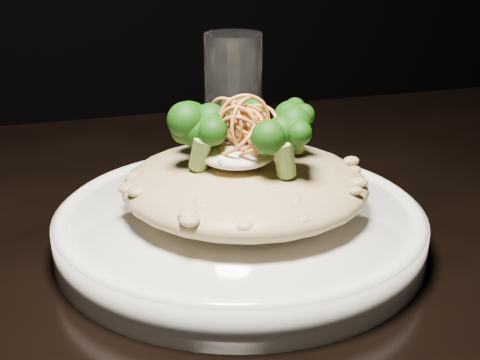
{
  "coord_description": "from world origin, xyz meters",
  "views": [
    {
      "loc": [
        -0.22,
        -0.44,
        0.99
      ],
      "look_at": [
        -0.08,
        0.01,
        0.81
      ],
      "focal_mm": 50.0,
      "sensor_mm": 36.0,
      "label": 1
    }
  ],
  "objects": [
    {
      "name": "cheese",
      "position": [
        -0.09,
        -0.0,
        0.83
      ],
      "size": [
        0.06,
        0.06,
        0.02
      ],
      "primitive_type": "ellipsoid",
      "color": "white",
      "rests_on": "risotto"
    },
    {
      "name": "drinking_glass",
      "position": [
        -0.01,
        0.29,
        0.81
      ],
      "size": [
        0.07,
        0.07,
        0.12
      ],
      "primitive_type": "cylinder",
      "rotation": [
        0.0,
        0.0,
        -0.09
      ],
      "color": "silver",
      "rests_on": "table"
    },
    {
      "name": "broccoli",
      "position": [
        -0.08,
        0.01,
        0.84
      ],
      "size": [
        0.13,
        0.13,
        0.05
      ],
      "primitive_type": null,
      "color": "black",
      "rests_on": "risotto"
    },
    {
      "name": "plate",
      "position": [
        -0.08,
        0.01,
        0.76
      ],
      "size": [
        0.28,
        0.28,
        0.03
      ],
      "primitive_type": "cylinder",
      "color": "silver",
      "rests_on": "table"
    },
    {
      "name": "risotto",
      "position": [
        -0.08,
        0.01,
        0.8
      ],
      "size": [
        0.19,
        0.19,
        0.04
      ],
      "primitive_type": "ellipsoid",
      "color": "brown",
      "rests_on": "plate"
    },
    {
      "name": "shallots",
      "position": [
        -0.08,
        0.0,
        0.85
      ],
      "size": [
        0.05,
        0.05,
        0.03
      ],
      "primitive_type": null,
      "color": "brown",
      "rests_on": "cheese"
    },
    {
      "name": "table",
      "position": [
        0.0,
        0.0,
        0.67
      ],
      "size": [
        1.1,
        0.8,
        0.75
      ],
      "color": "black",
      "rests_on": "ground"
    }
  ]
}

